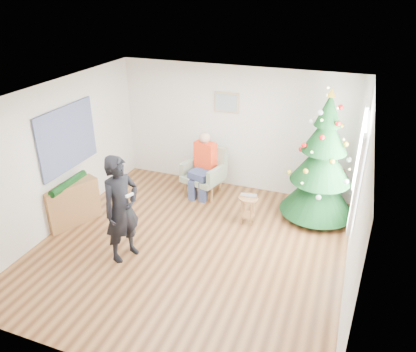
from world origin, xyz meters
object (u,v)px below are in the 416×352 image
at_px(christmas_tree, 322,163).
at_px(stool, 248,209).
at_px(armchair, 205,177).
at_px(standing_man, 121,209).
at_px(console, 72,204).

relative_size(christmas_tree, stool, 4.61).
xyz_separation_m(christmas_tree, armchair, (-2.33, 0.14, -0.74)).
relative_size(stool, armchair, 0.53).
bearing_deg(standing_man, armchair, 11.01).
height_order(standing_man, console, standing_man).
relative_size(stool, console, 0.54).
height_order(christmas_tree, console, christmas_tree).
bearing_deg(standing_man, console, 90.21).
distance_m(christmas_tree, console, 4.61).
bearing_deg(stool, standing_man, -133.43).
relative_size(armchair, console, 1.02).
height_order(armchair, console, armchair).
relative_size(standing_man, console, 1.77).
bearing_deg(console, armchair, 69.89).
bearing_deg(christmas_tree, armchair, 176.56).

